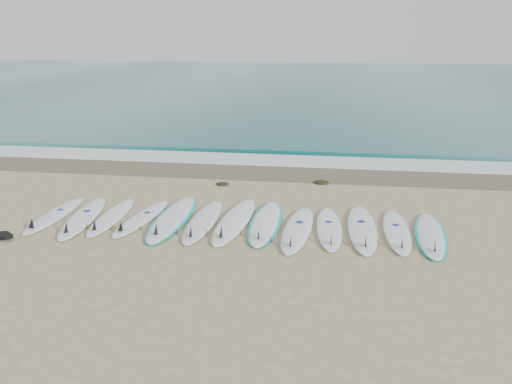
# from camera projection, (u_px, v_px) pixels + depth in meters

# --- Properties ---
(ground) EXTENTS (120.00, 120.00, 0.00)m
(ground) POSITION_uv_depth(u_px,v_px,m) (234.00, 224.00, 10.35)
(ground) COLOR tan
(ocean) EXTENTS (120.00, 55.00, 0.03)m
(ocean) POSITION_uv_depth(u_px,v_px,m) (306.00, 81.00, 41.00)
(ocean) COLOR #236663
(ocean) RESTS_ON ground
(wet_sand_band) EXTENTS (120.00, 1.80, 0.01)m
(wet_sand_band) POSITION_uv_depth(u_px,v_px,m) (260.00, 172.00, 14.21)
(wet_sand_band) COLOR brown
(wet_sand_band) RESTS_ON ground
(foam_band) EXTENTS (120.00, 1.40, 0.04)m
(foam_band) POSITION_uv_depth(u_px,v_px,m) (266.00, 160.00, 15.53)
(foam_band) COLOR silver
(foam_band) RESTS_ON ground
(wave_crest) EXTENTS (120.00, 1.00, 0.10)m
(wave_crest) POSITION_uv_depth(u_px,v_px,m) (272.00, 149.00, 16.93)
(wave_crest) COLOR #236663
(wave_crest) RESTS_ON ground
(surfboard_0) EXTENTS (0.49, 2.37, 0.30)m
(surfboard_0) POSITION_uv_depth(u_px,v_px,m) (53.00, 215.00, 10.70)
(surfboard_0) COLOR white
(surfboard_0) RESTS_ON ground
(surfboard_1) EXTENTS (0.92, 2.70, 0.34)m
(surfboard_1) POSITION_uv_depth(u_px,v_px,m) (82.00, 218.00, 10.55)
(surfboard_1) COLOR white
(surfboard_1) RESTS_ON ground
(surfboard_2) EXTENTS (0.57, 2.38, 0.30)m
(surfboard_2) POSITION_uv_depth(u_px,v_px,m) (111.00, 217.00, 10.61)
(surfboard_2) COLOR white
(surfboard_2) RESTS_ON ground
(surfboard_3) EXTENTS (0.78, 2.39, 0.30)m
(surfboard_3) POSITION_uv_depth(u_px,v_px,m) (141.00, 218.00, 10.53)
(surfboard_3) COLOR white
(surfboard_3) RESTS_ON ground
(surfboard_4) EXTENTS (0.72, 2.88, 0.37)m
(surfboard_4) POSITION_uv_depth(u_px,v_px,m) (172.00, 218.00, 10.54)
(surfboard_4) COLOR white
(surfboard_4) RESTS_ON ground
(surfboard_5) EXTENTS (0.56, 2.60, 0.33)m
(surfboard_5) POSITION_uv_depth(u_px,v_px,m) (202.00, 222.00, 10.34)
(surfboard_5) COLOR white
(surfboard_5) RESTS_ON ground
(surfboard_6) EXTENTS (0.78, 2.84, 0.36)m
(surfboard_6) POSITION_uv_depth(u_px,v_px,m) (234.00, 221.00, 10.34)
(surfboard_6) COLOR white
(surfboard_6) RESTS_ON ground
(surfboard_7) EXTENTS (0.66, 2.65, 0.34)m
(surfboard_7) POSITION_uv_depth(u_px,v_px,m) (265.00, 223.00, 10.30)
(surfboard_7) COLOR white
(surfboard_7) RESTS_ON ground
(surfboard_8) EXTENTS (0.74, 2.64, 0.33)m
(surfboard_8) POSITION_uv_depth(u_px,v_px,m) (297.00, 230.00, 9.92)
(surfboard_8) COLOR white
(surfboard_8) RESTS_ON ground
(surfboard_9) EXTENTS (0.60, 2.42, 0.31)m
(surfboard_9) POSITION_uv_depth(u_px,v_px,m) (329.00, 229.00, 9.98)
(surfboard_9) COLOR white
(surfboard_9) RESTS_ON ground
(surfboard_10) EXTENTS (0.57, 2.70, 0.35)m
(surfboard_10) POSITION_uv_depth(u_px,v_px,m) (362.00, 229.00, 9.94)
(surfboard_10) COLOR white
(surfboard_10) RESTS_ON ground
(surfboard_11) EXTENTS (0.55, 2.42, 0.31)m
(surfboard_11) POSITION_uv_depth(u_px,v_px,m) (397.00, 232.00, 9.82)
(surfboard_11) COLOR white
(surfboard_11) RESTS_ON ground
(surfboard_12) EXTENTS (0.84, 2.51, 0.31)m
(surfboard_12) POSITION_uv_depth(u_px,v_px,m) (430.00, 235.00, 9.68)
(surfboard_12) COLOR silver
(surfboard_12) RESTS_ON ground
(seaweed_near) EXTENTS (0.35, 0.27, 0.07)m
(seaweed_near) POSITION_uv_depth(u_px,v_px,m) (223.00, 184.00, 13.03)
(seaweed_near) COLOR black
(seaweed_near) RESTS_ON ground
(seaweed_far) EXTENTS (0.40, 0.31, 0.08)m
(seaweed_far) POSITION_uv_depth(u_px,v_px,m) (321.00, 182.00, 13.15)
(seaweed_far) COLOR black
(seaweed_far) RESTS_ON ground
(leash_coil) EXTENTS (0.46, 0.36, 0.11)m
(leash_coil) POSITION_uv_depth(u_px,v_px,m) (3.00, 236.00, 9.63)
(leash_coil) COLOR black
(leash_coil) RESTS_ON ground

